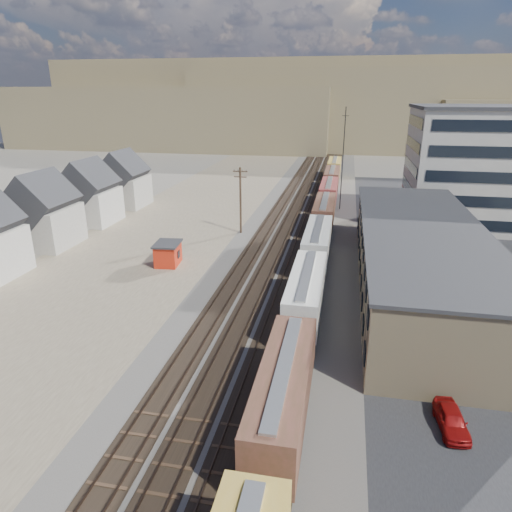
% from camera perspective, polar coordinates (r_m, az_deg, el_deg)
% --- Properties ---
extents(ground, '(300.00, 300.00, 0.00)m').
position_cam_1_polar(ground, '(31.62, -4.07, -20.40)').
color(ground, '#6B6356').
rests_on(ground, ground).
extents(ballast_bed, '(18.00, 200.00, 0.06)m').
position_cam_1_polar(ballast_bed, '(76.28, 5.71, 4.27)').
color(ballast_bed, '#4C4742').
rests_on(ballast_bed, ground).
extents(dirt_yard, '(24.00, 180.00, 0.03)m').
position_cam_1_polar(dirt_yard, '(71.58, -11.28, 2.92)').
color(dirt_yard, brown).
rests_on(dirt_yard, ground).
extents(asphalt_lot, '(26.00, 120.00, 0.04)m').
position_cam_1_polar(asphalt_lot, '(63.53, 24.41, -0.70)').
color(asphalt_lot, '#232326').
rests_on(asphalt_lot, ground).
extents(rail_tracks, '(11.40, 200.00, 0.24)m').
position_cam_1_polar(rail_tracks, '(76.31, 5.30, 4.36)').
color(rail_tracks, black).
rests_on(rail_tracks, ground).
extents(freight_train, '(3.00, 119.74, 4.46)m').
position_cam_1_polar(freight_train, '(64.31, 8.14, 3.77)').
color(freight_train, black).
rests_on(freight_train, ground).
extents(warehouse, '(12.40, 40.40, 7.25)m').
position_cam_1_polar(warehouse, '(51.69, 19.71, -0.26)').
color(warehouse, tan).
rests_on(warehouse, ground).
extents(office_tower, '(22.60, 18.60, 18.45)m').
position_cam_1_polar(office_tower, '(81.75, 26.53, 9.99)').
color(office_tower, '#9E998E').
rests_on(office_tower, ground).
extents(utility_pole_north, '(2.20, 0.32, 10.00)m').
position_cam_1_polar(utility_pole_north, '(68.63, -1.95, 7.14)').
color(utility_pole_north, '#382619').
rests_on(utility_pole_north, ground).
extents(radio_mast, '(1.20, 0.16, 18.00)m').
position_cam_1_polar(radio_mast, '(83.96, 10.79, 11.80)').
color(radio_mast, black).
rests_on(radio_mast, ground).
extents(townhouse_row, '(8.15, 68.16, 10.47)m').
position_cam_1_polar(townhouse_row, '(65.11, -28.10, 3.20)').
color(townhouse_row, '#B7B2A8').
rests_on(townhouse_row, ground).
extents(hills_north, '(265.00, 80.00, 32.00)m').
position_cam_1_polar(hills_north, '(191.33, 9.65, 17.72)').
color(hills_north, brown).
rests_on(hills_north, ground).
extents(maintenance_shed, '(3.39, 4.18, 2.86)m').
position_cam_1_polar(maintenance_shed, '(57.67, -10.96, 0.31)').
color(maintenance_shed, red).
rests_on(maintenance_shed, ground).
extents(parked_car_red, '(1.97, 4.21, 1.39)m').
position_cam_1_polar(parked_car_red, '(33.29, 23.25, -18.33)').
color(parked_car_red, maroon).
rests_on(parked_car_red, ground).
extents(parked_car_blue, '(5.07, 6.41, 1.62)m').
position_cam_1_polar(parked_car_blue, '(80.55, 21.58, 4.38)').
color(parked_car_blue, '#171951').
rests_on(parked_car_blue, ground).
extents(parked_car_far, '(2.32, 5.10, 1.70)m').
position_cam_1_polar(parked_car_far, '(86.19, 23.76, 5.06)').
color(parked_car_far, white).
rests_on(parked_car_far, ground).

